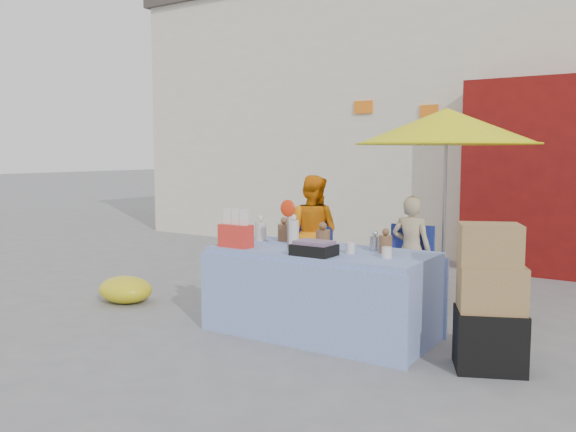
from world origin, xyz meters
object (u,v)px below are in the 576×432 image
Objects in this scene: chair_left at (306,270)px; umbrella at (446,127)px; market_table at (320,291)px; vendor_beige at (411,250)px; vendor_orange at (312,233)px; chair_right at (405,282)px; box_stack at (490,303)px.

chair_left is 0.41× the size of umbrella.
vendor_beige is at bearing 80.00° from market_table.
vendor_orange is 1.97m from umbrella.
umbrella reaches higher than chair_left.
market_table is 1.73× the size of vendor_beige.
umbrella is (1.55, 0.15, 1.21)m from vendor_orange.
chair_right is 0.62× the size of vendor_orange.
chair_right is 0.41× the size of umbrella.
box_stack is (2.53, -1.57, -0.17)m from vendor_orange.
market_table is 1.84m from vendor_orange.
chair_right is 1.33m from vendor_orange.
chair_left is 0.73× the size of vendor_beige.
umbrella is (0.53, 1.66, 1.50)m from market_table.
market_table reaches higher than chair_left.
chair_right is 0.77× the size of box_stack.
umbrella reaches higher than box_stack.
umbrella reaches higher than vendor_orange.
market_table is 1.71m from chair_left.
market_table is 2.29m from umbrella.
chair_right is at bearing 169.63° from vendor_orange.
vendor_orange is 2.98m from box_stack.
box_stack is (1.28, -1.43, 0.25)m from chair_right.
chair_right is 0.36m from vendor_beige.
box_stack is at bearing -60.27° from umbrella.
vendor_beige is at bearing 85.27° from chair_right.
vendor_orange reaches higher than vendor_beige.
vendor_orange is at bearing 85.27° from chair_left.
market_table is 1.83× the size of box_stack.
vendor_beige is 1.06× the size of box_stack.
market_table is 2.39× the size of chair_right.
box_stack is at bearing -3.55° from market_table.
umbrella is at bearing -157.67° from vendor_beige.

